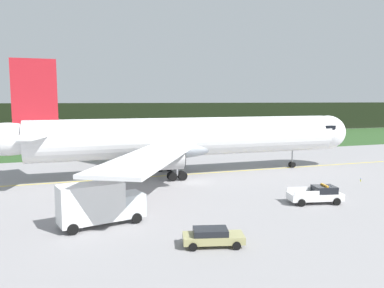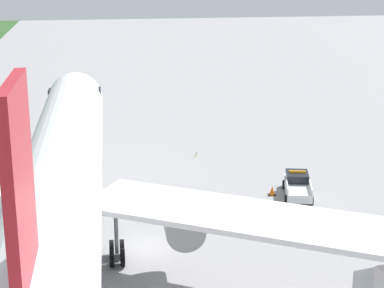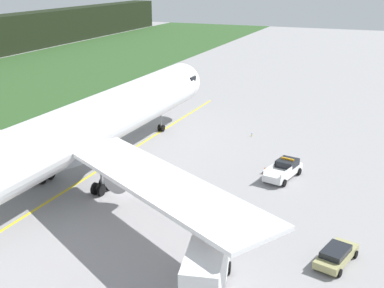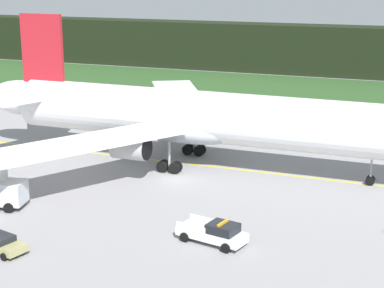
% 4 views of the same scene
% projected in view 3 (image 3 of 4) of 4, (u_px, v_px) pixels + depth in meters
% --- Properties ---
extents(ground, '(320.00, 320.00, 0.00)m').
position_uv_depth(ground, '(129.00, 189.00, 49.42)').
color(ground, gray).
extents(taxiway_centerline_main, '(70.71, 1.32, 0.01)m').
position_uv_depth(taxiway_centerline_main, '(91.00, 175.00, 52.82)').
color(taxiway_centerline_main, yellow).
rests_on(taxiway_centerline_main, ground).
extents(airliner, '(54.29, 47.80, 15.67)m').
position_uv_depth(airliner, '(84.00, 129.00, 50.51)').
color(airliner, white).
rests_on(airliner, ground).
extents(ops_pickup_truck, '(5.78, 3.23, 1.94)m').
position_uv_depth(ops_pickup_truck, '(284.00, 170.00, 51.86)').
color(ops_pickup_truck, white).
rests_on(ops_pickup_truck, ground).
extents(catering_truck, '(7.51, 3.94, 3.83)m').
position_uv_depth(catering_truck, '(206.00, 271.00, 32.44)').
color(catering_truck, silver).
rests_on(catering_truck, ground).
extents(staff_car, '(4.75, 2.91, 1.30)m').
position_uv_depth(staff_car, '(336.00, 255.00, 36.59)').
color(staff_car, tan).
rests_on(staff_car, ground).
extents(apron_cone, '(0.63, 0.63, 0.79)m').
position_uv_depth(apron_cone, '(265.00, 170.00, 53.11)').
color(apron_cone, black).
rests_on(apron_cone, ground).
extents(taxiway_edge_light_east, '(0.12, 0.12, 0.41)m').
position_uv_depth(taxiway_edge_light_east, '(252.00, 135.00, 65.20)').
color(taxiway_edge_light_east, yellow).
rests_on(taxiway_edge_light_east, ground).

